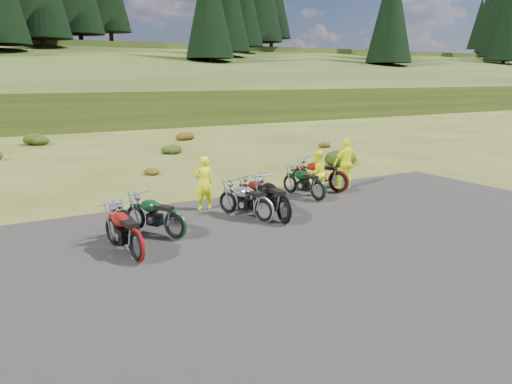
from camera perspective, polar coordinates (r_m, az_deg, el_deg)
ground at (r=13.79m, az=1.82°, el=-4.25°), size 300.00×300.00×0.00m
gravel_pad at (r=12.22m, az=6.80°, el=-6.64°), size 20.00×12.00×0.04m
hill_slope at (r=61.71m, az=-23.71°, el=8.15°), size 300.00×45.97×9.37m
hill_plateau at (r=121.45m, az=-27.12°, el=9.71°), size 300.00×90.00×9.17m
conifer_26 at (r=67.00m, az=-5.39°, el=20.95°), size 6.16×6.16×16.00m
conifer_27 at (r=75.05m, az=-3.00°, el=20.66°), size 5.72×5.72×15.00m
conifer_28 at (r=83.19m, az=-1.09°, el=20.40°), size 5.28×5.28×14.00m
conifer_31 at (r=83.44m, az=15.19°, el=19.55°), size 7.04×7.04×18.00m
conifer_32 at (r=91.95m, az=15.24°, el=19.34°), size 6.60×6.60×17.00m
conifer_33 at (r=100.46m, az=15.27°, el=19.16°), size 6.16×6.16×16.00m
conifer_34 at (r=108.97m, az=15.30°, el=19.02°), size 5.72×5.72×15.00m
conifer_35 at (r=117.48m, az=15.33°, el=18.89°), size 5.28×5.28×14.00m
conifer_36 at (r=126.28m, az=15.43°, el=19.91°), size 7.92×7.92×20.00m
conifer_37 at (r=114.37m, az=26.86°, el=17.52°), size 7.48×7.48×19.00m
conifer_38 at (r=122.75m, az=26.09°, el=17.52°), size 7.04×7.04×18.00m
conifer_39 at (r=131.14m, az=25.42°, el=17.52°), size 6.60×6.60×17.00m
conifer_40 at (r=139.55m, az=24.82°, el=17.52°), size 6.16×6.16×16.00m
conifer_41 at (r=147.90m, az=24.27°, el=17.21°), size 5.72×5.72×15.00m
shrub_3 at (r=33.48m, az=-23.67°, el=5.72°), size 1.56×1.56×0.92m
shrub_4 at (r=21.75m, az=-11.98°, el=2.51°), size 0.77×0.77×0.45m
shrub_5 at (r=27.63m, az=-9.72°, el=4.97°), size 1.03×1.03×0.61m
shrub_6 at (r=33.56m, az=-8.25°, el=6.56°), size 1.30×1.30×0.77m
shrub_7 at (r=24.09m, az=9.77°, el=4.17°), size 1.56×1.56×0.92m
shrub_8 at (r=30.01m, az=7.57°, el=5.52°), size 0.77×0.77×0.45m
motorcycle_0 at (r=12.20m, az=-13.93°, el=-6.98°), size 0.78×2.03×1.04m
motorcycle_1 at (r=11.64m, az=-13.35°, el=-7.93°), size 0.99×2.28×1.15m
motorcycle_2 at (r=13.03m, az=-9.17°, el=-5.45°), size 1.59×2.20×1.11m
motorcycle_3 at (r=14.28m, az=0.90°, el=-3.63°), size 1.36×2.25×1.12m
motorcycle_4 at (r=15.67m, az=2.10°, el=-2.13°), size 1.30×1.97×0.98m
motorcycle_5 at (r=14.18m, az=3.19°, el=-3.77°), size 0.94×2.36×1.21m
motorcycle_6 at (r=18.17m, az=9.36°, el=-0.17°), size 1.72×2.43×1.22m
motorcycle_7 at (r=16.86m, az=7.08°, el=-1.12°), size 0.99×2.18×1.10m
person_middle at (r=15.56m, az=-5.99°, el=0.91°), size 0.65×0.45×1.69m
person_right_a at (r=17.50m, az=6.97°, el=2.10°), size 0.78×0.61×1.61m
person_right_b at (r=18.88m, az=10.28°, el=3.18°), size 1.13×0.55×1.86m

